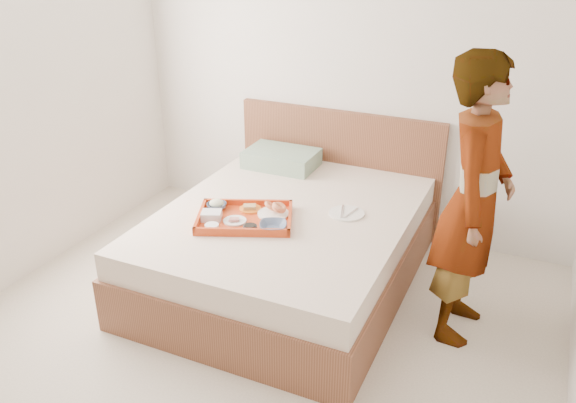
{
  "coord_description": "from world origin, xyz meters",
  "views": [
    {
      "loc": [
        1.4,
        -2.17,
        2.24
      ],
      "look_at": [
        -0.01,
        0.9,
        0.65
      ],
      "focal_mm": 36.73,
      "sensor_mm": 36.0,
      "label": 1
    }
  ],
  "objects_px": {
    "bed": "(287,246)",
    "tray": "(245,217)",
    "person": "(474,202)",
    "dinner_plate": "(347,213)"
  },
  "relations": [
    {
      "from": "bed",
      "to": "tray",
      "type": "bearing_deg",
      "value": -126.81
    },
    {
      "from": "tray",
      "to": "person",
      "type": "height_order",
      "value": "person"
    },
    {
      "from": "bed",
      "to": "dinner_plate",
      "type": "distance_m",
      "value": 0.47
    },
    {
      "from": "bed",
      "to": "tray",
      "type": "relative_size",
      "value": 3.38
    },
    {
      "from": "person",
      "to": "bed",
      "type": "bearing_deg",
      "value": 89.83
    },
    {
      "from": "tray",
      "to": "dinner_plate",
      "type": "bearing_deg",
      "value": 10.56
    },
    {
      "from": "bed",
      "to": "tray",
      "type": "xyz_separation_m",
      "value": [
        -0.18,
        -0.25,
        0.29
      ]
    },
    {
      "from": "tray",
      "to": "person",
      "type": "relative_size",
      "value": 0.35
    },
    {
      "from": "bed",
      "to": "person",
      "type": "relative_size",
      "value": 1.19
    },
    {
      "from": "tray",
      "to": "person",
      "type": "bearing_deg",
      "value": -13.96
    }
  ]
}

